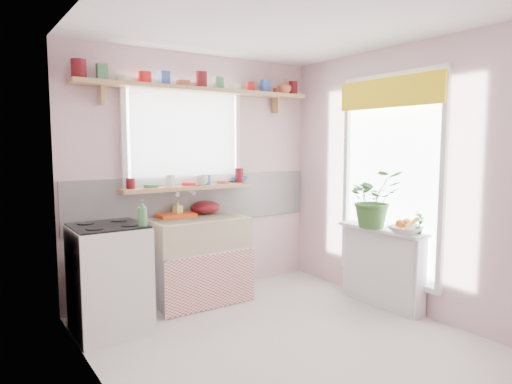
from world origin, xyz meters
TOP-DOWN VIEW (x-y plane):
  - room at (0.66, 0.86)m, footprint 3.20×3.20m
  - sink_unit at (-0.15, 1.29)m, footprint 0.95×0.65m
  - cooker at (-1.10, 1.05)m, footprint 0.58×0.58m
  - radiator_ledge at (1.30, 0.20)m, footprint 0.22×0.95m
  - windowsill at (-0.15, 1.48)m, footprint 1.40×0.22m
  - pine_shelf at (0.00, 1.47)m, footprint 2.52×0.24m
  - shelf_crockery at (-0.02, 1.47)m, footprint 2.47×0.11m
  - sill_crockery at (-0.17, 1.48)m, footprint 1.35×0.11m
  - dish_tray at (-0.30, 1.50)m, footprint 0.37×0.28m
  - colander at (0.05, 1.50)m, footprint 0.36×0.36m
  - jade_plant at (1.21, 0.26)m, footprint 0.63×0.60m
  - fruit_bowl at (1.21, -0.12)m, footprint 0.31×0.31m
  - herb_pot at (1.30, -0.20)m, footprint 0.13×0.10m
  - soap_bottle_sink at (-0.27, 1.50)m, footprint 0.09×0.10m
  - sill_cup at (-0.04, 1.42)m, footprint 0.16×0.16m
  - sill_bowl at (0.47, 1.54)m, footprint 0.26×0.26m
  - shelf_vase at (1.01, 1.41)m, footprint 0.17×0.17m
  - cooker_bottle at (-0.88, 0.83)m, footprint 0.08×0.08m
  - fruit at (1.22, -0.11)m, footprint 0.20×0.14m

SIDE VIEW (x-z plane):
  - radiator_ledge at x=1.30m, z-range 0.01..0.78m
  - sink_unit at x=-0.15m, z-range -0.13..0.99m
  - cooker at x=-1.10m, z-range 0.00..0.92m
  - fruit_bowl at x=1.21m, z-range 0.78..0.84m
  - dish_tray at x=-0.30m, z-range 0.85..0.89m
  - fruit at x=1.22m, z-range 0.82..0.92m
  - herb_pot at x=1.30m, z-range 0.78..0.99m
  - colander at x=0.05m, z-range 0.85..0.99m
  - soap_bottle_sink at x=-0.27m, z-range 0.85..1.02m
  - cooker_bottle at x=-0.88m, z-range 0.92..1.13m
  - jade_plant at x=1.21m, z-range 0.78..1.33m
  - windowsill at x=-0.15m, z-range 1.12..1.16m
  - sill_bowl at x=0.47m, z-range 1.16..1.22m
  - sill_cup at x=-0.04m, z-range 1.16..1.26m
  - sill_crockery at x=-0.17m, z-range 1.16..1.28m
  - room at x=0.66m, z-range -0.23..2.97m
  - pine_shelf at x=0.00m, z-range 2.10..2.14m
  - shelf_crockery at x=-0.02m, z-range 2.13..2.25m
  - shelf_vase at x=1.01m, z-range 2.14..2.31m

